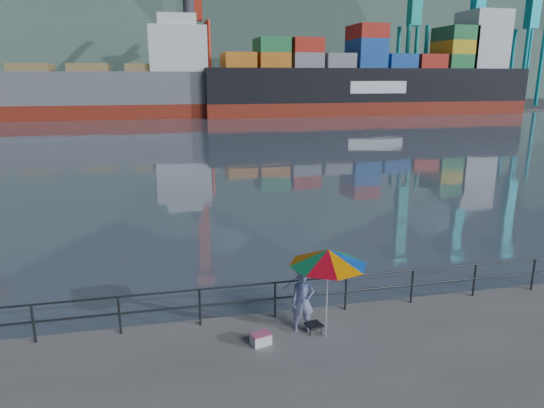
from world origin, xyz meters
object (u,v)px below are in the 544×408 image
(cooler_bag, at_px, (261,339))
(fisherman, at_px, (303,301))
(beach_umbrella, at_px, (328,257))
(bulk_carrier, at_px, (98,90))
(container_ship, at_px, (376,79))

(cooler_bag, bearing_deg, fisherman, 5.07)
(beach_umbrella, relative_size, cooler_bag, 5.06)
(bulk_carrier, distance_m, container_ship, 47.01)
(beach_umbrella, xyz_separation_m, cooler_bag, (-1.65, 0.01, -1.99))
(cooler_bag, xyz_separation_m, bulk_carrier, (-11.97, 72.82, 4.08))
(bulk_carrier, bearing_deg, beach_umbrella, -79.41)
(fisherman, height_order, bulk_carrier, bulk_carrier)
(fisherman, bearing_deg, bulk_carrier, 107.94)
(container_ship, bearing_deg, bulk_carrier, 178.89)
(beach_umbrella, distance_m, cooler_bag, 2.58)
(cooler_bag, bearing_deg, beach_umbrella, -16.50)
(cooler_bag, relative_size, bulk_carrier, 0.01)
(fisherman, relative_size, bulk_carrier, 0.03)
(fisherman, distance_m, beach_umbrella, 1.48)
(cooler_bag, height_order, bulk_carrier, bulk_carrier)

